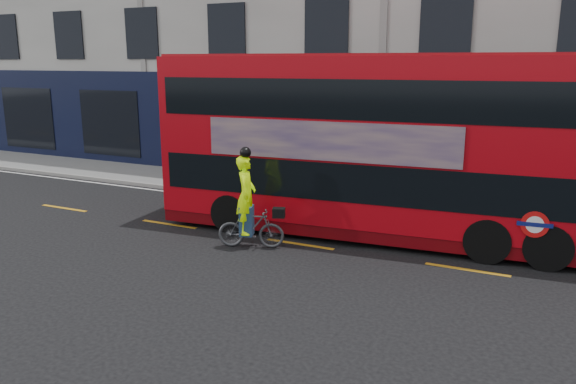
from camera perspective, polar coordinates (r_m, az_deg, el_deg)
The scene contains 7 objects.
ground at distance 12.68m, azimuth -1.63°, elevation -7.27°, with size 120.00×120.00×0.00m, color black.
pavement at distance 18.42m, azimuth 7.72°, elevation -0.65°, with size 60.00×3.00×0.12m, color gray.
kerb at distance 17.04m, azimuth 6.13°, elevation -1.73°, with size 60.00×0.12×0.13m, color gray.
road_edge_line at distance 16.79m, azimuth 5.78°, elevation -2.17°, with size 58.00×0.10×0.01m, color silver.
lane_dashes at distance 13.95m, azimuth 1.22°, elevation -5.32°, with size 58.00×0.12×0.01m, color orange, non-canonical shape.
bus at distance 14.33m, azimuth 9.71°, elevation 4.69°, with size 11.58×3.50×4.60m.
cyclist at distance 13.51m, azimuth -3.99°, elevation -2.14°, with size 1.68×0.97×2.47m.
Camera 1 is at (5.49, -10.53, 4.43)m, focal length 35.00 mm.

